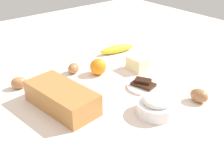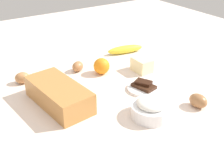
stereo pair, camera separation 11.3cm
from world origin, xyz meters
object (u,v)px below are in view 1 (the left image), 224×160
(flour_bowl, at_px, (157,105))
(banana, at_px, (117,49))
(egg_near_butter, at_px, (73,68))
(egg_beside_bowl, at_px, (199,96))
(chocolate_plate, at_px, (143,85))
(loaf_pan, at_px, (62,97))
(orange_fruit, at_px, (98,67))
(butter_block, at_px, (137,64))
(egg_loose, at_px, (19,83))

(flour_bowl, height_order, banana, flour_bowl)
(egg_near_butter, bearing_deg, egg_beside_bowl, -155.16)
(banana, bearing_deg, chocolate_plate, 155.94)
(loaf_pan, distance_m, banana, 0.55)
(flour_bowl, distance_m, orange_fruit, 0.37)
(orange_fruit, height_order, butter_block, orange_fruit)
(banana, height_order, chocolate_plate, banana)
(orange_fruit, xyz_separation_m, butter_block, (-0.08, -0.16, -0.01))
(loaf_pan, xyz_separation_m, egg_near_butter, (0.21, -0.18, -0.02))
(egg_near_butter, bearing_deg, banana, -79.44)
(banana, distance_m, egg_beside_bowl, 0.55)
(egg_beside_bowl, bearing_deg, flour_bowl, 75.49)
(banana, height_order, orange_fruit, orange_fruit)
(flour_bowl, bearing_deg, banana, -26.19)
(butter_block, distance_m, egg_near_butter, 0.29)
(butter_block, xyz_separation_m, chocolate_plate, (-0.14, 0.10, -0.02))
(banana, bearing_deg, butter_block, 164.51)
(butter_block, xyz_separation_m, egg_near_butter, (0.16, 0.24, -0.01))
(flour_bowl, bearing_deg, egg_loose, 31.90)
(flour_bowl, distance_m, egg_near_butter, 0.45)
(banana, height_order, butter_block, butter_block)
(loaf_pan, bearing_deg, egg_near_butter, -47.89)
(egg_loose, bearing_deg, flour_bowl, -148.10)
(chocolate_plate, bearing_deg, loaf_pan, 75.71)
(loaf_pan, relative_size, orange_fruit, 4.13)
(banana, bearing_deg, egg_beside_bowl, 172.78)
(banana, xyz_separation_m, chocolate_plate, (-0.35, 0.15, -0.01))
(orange_fruit, xyz_separation_m, chocolate_plate, (-0.21, -0.07, -0.03))
(orange_fruit, distance_m, egg_near_butter, 0.11)
(loaf_pan, relative_size, egg_near_butter, 4.89)
(chocolate_plate, bearing_deg, flour_bowl, 149.39)
(orange_fruit, relative_size, egg_near_butter, 1.18)
(flour_bowl, distance_m, egg_loose, 0.55)
(orange_fruit, bearing_deg, loaf_pan, 116.74)
(loaf_pan, distance_m, butter_block, 0.42)
(loaf_pan, bearing_deg, orange_fruit, -70.17)
(butter_block, bearing_deg, orange_fruit, 64.54)
(egg_near_butter, relative_size, egg_beside_bowl, 0.87)
(egg_near_butter, distance_m, egg_beside_bowl, 0.54)
(loaf_pan, relative_size, banana, 1.55)
(egg_beside_bowl, relative_size, chocolate_plate, 0.53)
(flour_bowl, distance_m, butter_block, 0.35)
(flour_bowl, xyz_separation_m, butter_block, (0.29, -0.19, -0.00))
(banana, distance_m, egg_near_butter, 0.30)
(flour_bowl, relative_size, egg_near_butter, 2.31)
(loaf_pan, bearing_deg, egg_loose, 8.03)
(butter_block, relative_size, egg_near_butter, 1.50)
(loaf_pan, relative_size, butter_block, 3.26)
(orange_fruit, height_order, egg_near_butter, orange_fruit)
(banana, distance_m, egg_loose, 0.54)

